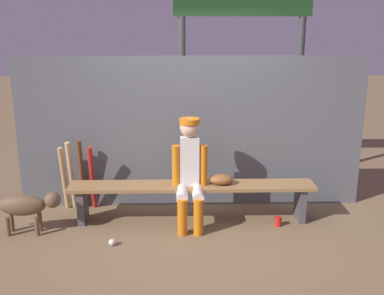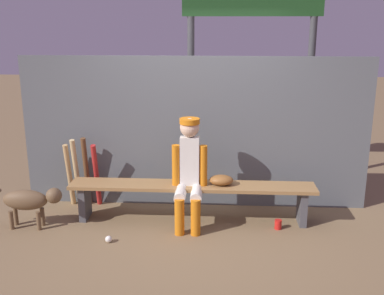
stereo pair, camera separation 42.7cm
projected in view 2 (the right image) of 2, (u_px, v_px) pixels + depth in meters
ground_plane at (192, 220)px, 5.54m from camera, size 30.00×30.00×0.00m
chainlink_fence at (194, 133)px, 5.79m from camera, size 4.35×0.03×1.91m
dugout_bench at (192, 192)px, 5.44m from camera, size 2.89×0.36×0.46m
player_seated at (189, 170)px, 5.26m from camera, size 0.41×0.55×1.25m
baseball_glove at (221, 180)px, 5.38m from camera, size 0.28×0.20×0.12m
bat_aluminum_red at (96, 175)px, 5.83m from camera, size 0.08×0.27×0.86m
bat_wood_dark at (86, 172)px, 5.88m from camera, size 0.06×0.18×0.92m
bat_wood_natural at (76, 172)px, 5.88m from camera, size 0.07×0.21×0.90m
bat_wood_tan at (70, 175)px, 5.88m from camera, size 0.09×0.19×0.83m
baseball at (109, 239)px, 4.98m from camera, size 0.07×0.07×0.07m
cup_on_ground at (278, 224)px, 5.30m from camera, size 0.08×0.08×0.11m
cup_on_bench at (188, 179)px, 5.45m from camera, size 0.08×0.08×0.11m
scoreboard at (257, 17)px, 6.30m from camera, size 2.19×0.27×3.38m
dog at (30, 200)px, 5.27m from camera, size 0.84×0.20×0.49m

